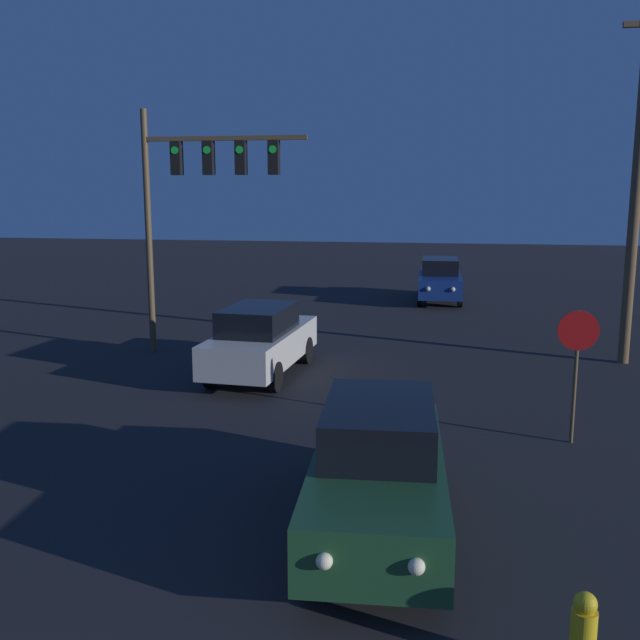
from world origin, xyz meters
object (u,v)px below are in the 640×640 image
at_px(traffic_signal_mast, 195,185).
at_px(utility_pole, 637,177).
at_px(stop_sign, 577,351).
at_px(fire_hydrant, 583,639).
at_px(car_mid, 261,340).
at_px(car_near, 378,468).
at_px(car_far, 440,280).

distance_m(traffic_signal_mast, utility_pole, 11.57).
distance_m(stop_sign, fire_hydrant, 6.92).
height_order(traffic_signal_mast, utility_pole, utility_pole).
xyz_separation_m(car_mid, utility_pole, (9.19, 2.94, 3.98)).
xyz_separation_m(car_near, car_mid, (-3.64, 7.73, 0.00)).
xyz_separation_m(car_far, utility_pole, (4.97, -9.99, 3.98)).
distance_m(traffic_signal_mast, stop_sign, 11.23).
bearing_deg(stop_sign, car_near, -128.07).
relative_size(car_far, traffic_signal_mast, 0.70).
bearing_deg(car_near, traffic_signal_mast, -62.08).
xyz_separation_m(car_far, traffic_signal_mast, (-6.57, -10.83, 3.77)).
xyz_separation_m(car_far, fire_hydrant, (1.58, -23.36, -0.44)).
bearing_deg(traffic_signal_mast, car_far, 58.77).
height_order(car_far, fire_hydrant, car_far).
height_order(traffic_signal_mast, stop_sign, traffic_signal_mast).
xyz_separation_m(car_near, fire_hydrant, (2.16, -2.70, -0.44)).
bearing_deg(traffic_signal_mast, fire_hydrant, -56.98).
bearing_deg(fire_hydrant, car_far, 93.86).
bearing_deg(car_mid, utility_pole, 21.41).
height_order(car_mid, traffic_signal_mast, traffic_signal_mast).
xyz_separation_m(stop_sign, fire_hydrant, (-1.00, -6.73, -1.25)).
distance_m(car_near, traffic_signal_mast, 12.12).
height_order(car_far, utility_pole, utility_pole).
relative_size(traffic_signal_mast, utility_pole, 0.70).
relative_size(car_near, car_far, 1.01).
xyz_separation_m(car_mid, traffic_signal_mast, (-2.34, 2.10, 3.77)).
bearing_deg(car_far, car_mid, 70.43).
xyz_separation_m(car_mid, stop_sign, (6.80, -3.70, 0.81)).
bearing_deg(car_mid, fire_hydrant, -57.26).
height_order(car_near, utility_pole, utility_pole).
height_order(car_near, stop_sign, stop_sign).
bearing_deg(utility_pole, stop_sign, -109.79).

